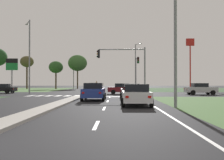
{
  "coord_description": "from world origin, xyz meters",
  "views": [
    {
      "loc": [
        4.27,
        -5.28,
        1.62
      ],
      "look_at": [
        3.69,
        26.22,
        1.98
      ],
      "focal_mm": 39.13,
      "sensor_mm": 36.0,
      "label": 1
    }
  ],
  "objects_px": {
    "car_black_fourth": "(1,88)",
    "traffic_signal_far_right": "(137,68)",
    "pedestrian_at_median": "(96,84)",
    "treeline_second": "(27,62)",
    "fastfood_pole_sign": "(190,52)",
    "car_blue_sixth": "(94,91)",
    "fuel_price_totem": "(12,68)",
    "street_lamp_fourth": "(74,73)",
    "car_teal_third": "(92,86)",
    "treeline_fourth": "(78,63)",
    "car_white_fifth": "(136,95)",
    "street_lamp_third": "(136,65)",
    "traffic_signal_near_right": "(127,62)",
    "treeline_third": "(56,67)",
    "car_maroon_near": "(123,89)",
    "street_lamp_near": "(174,18)",
    "car_silver_seventh": "(200,89)",
    "car_grey_second": "(131,91)",
    "street_lamp_second": "(29,53)"
  },
  "relations": [
    {
      "from": "car_black_fourth",
      "to": "pedestrian_at_median",
      "type": "xyz_separation_m",
      "value": [
        13.68,
        12.03,
        0.53
      ]
    },
    {
      "from": "car_maroon_near",
      "to": "fastfood_pole_sign",
      "type": "xyz_separation_m",
      "value": [
        15.48,
        19.54,
        7.58
      ]
    },
    {
      "from": "car_grey_second",
      "to": "traffic_signal_near_right",
      "type": "distance_m",
      "value": 5.28
    },
    {
      "from": "street_lamp_near",
      "to": "treeline_fourth",
      "type": "distance_m",
      "value": 52.63
    },
    {
      "from": "car_maroon_near",
      "to": "street_lamp_fourth",
      "type": "bearing_deg",
      "value": -159.44
    },
    {
      "from": "street_lamp_fourth",
      "to": "car_teal_third",
      "type": "bearing_deg",
      "value": -28.24
    },
    {
      "from": "car_blue_sixth",
      "to": "street_lamp_near",
      "type": "distance_m",
      "value": 10.07
    },
    {
      "from": "traffic_signal_near_right",
      "to": "treeline_fourth",
      "type": "distance_m",
      "value": 40.01
    },
    {
      "from": "pedestrian_at_median",
      "to": "treeline_second",
      "type": "distance_m",
      "value": 24.99
    },
    {
      "from": "car_white_fifth",
      "to": "fuel_price_totem",
      "type": "height_order",
      "value": "fuel_price_totem"
    },
    {
      "from": "car_black_fourth",
      "to": "street_lamp_near",
      "type": "xyz_separation_m",
      "value": [
        21.51,
        -20.85,
        5.19
      ]
    },
    {
      "from": "fastfood_pole_sign",
      "to": "car_blue_sixth",
      "type": "bearing_deg",
      "value": -120.11
    },
    {
      "from": "car_black_fourth",
      "to": "treeline_second",
      "type": "height_order",
      "value": "treeline_second"
    },
    {
      "from": "car_white_fifth",
      "to": "street_lamp_near",
      "type": "distance_m",
      "value": 5.83
    },
    {
      "from": "pedestrian_at_median",
      "to": "treeline_third",
      "type": "distance_m",
      "value": 19.43
    },
    {
      "from": "car_black_fourth",
      "to": "car_blue_sixth",
      "type": "height_order",
      "value": "car_blue_sixth"
    },
    {
      "from": "traffic_signal_far_right",
      "to": "treeline_second",
      "type": "distance_m",
      "value": 35.71
    },
    {
      "from": "car_silver_seventh",
      "to": "pedestrian_at_median",
      "type": "distance_m",
      "value": 21.92
    },
    {
      "from": "fastfood_pole_sign",
      "to": "treeline_second",
      "type": "xyz_separation_m",
      "value": [
        -39.91,
        9.2,
        -1.29
      ]
    },
    {
      "from": "car_maroon_near",
      "to": "treeline_fourth",
      "type": "height_order",
      "value": "treeline_fourth"
    },
    {
      "from": "traffic_signal_near_right",
      "to": "treeline_third",
      "type": "relative_size",
      "value": 0.79
    },
    {
      "from": "car_white_fifth",
      "to": "street_lamp_third",
      "type": "relative_size",
      "value": 0.46
    },
    {
      "from": "treeline_third",
      "to": "treeline_second",
      "type": "bearing_deg",
      "value": -178.43
    },
    {
      "from": "pedestrian_at_median",
      "to": "fuel_price_totem",
      "type": "relative_size",
      "value": 0.35
    },
    {
      "from": "traffic_signal_far_right",
      "to": "fuel_price_totem",
      "type": "distance_m",
      "value": 19.74
    },
    {
      "from": "pedestrian_at_median",
      "to": "traffic_signal_far_right",
      "type": "bearing_deg",
      "value": -90.96
    },
    {
      "from": "car_white_fifth",
      "to": "traffic_signal_near_right",
      "type": "height_order",
      "value": "traffic_signal_near_right"
    },
    {
      "from": "car_grey_second",
      "to": "street_lamp_second",
      "type": "xyz_separation_m",
      "value": [
        -13.93,
        10.08,
        5.09
      ]
    },
    {
      "from": "traffic_signal_near_right",
      "to": "fuel_price_totem",
      "type": "bearing_deg",
      "value": 153.4
    },
    {
      "from": "treeline_third",
      "to": "fuel_price_totem",
      "type": "bearing_deg",
      "value": -90.58
    },
    {
      "from": "car_silver_seventh",
      "to": "street_lamp_near",
      "type": "relative_size",
      "value": 0.39
    },
    {
      "from": "car_maroon_near",
      "to": "car_silver_seventh",
      "type": "height_order",
      "value": "car_silver_seventh"
    },
    {
      "from": "fuel_price_totem",
      "to": "treeline_third",
      "type": "relative_size",
      "value": 0.74
    },
    {
      "from": "car_blue_sixth",
      "to": "fuel_price_totem",
      "type": "bearing_deg",
      "value": 133.49
    },
    {
      "from": "car_black_fourth",
      "to": "pedestrian_at_median",
      "type": "bearing_deg",
      "value": -48.68
    },
    {
      "from": "car_grey_second",
      "to": "street_lamp_fourth",
      "type": "xyz_separation_m",
      "value": [
        -13.86,
        45.8,
        3.77
      ]
    },
    {
      "from": "fastfood_pole_sign",
      "to": "treeline_fourth",
      "type": "bearing_deg",
      "value": 155.4
    },
    {
      "from": "car_blue_sixth",
      "to": "car_silver_seventh",
      "type": "distance_m",
      "value": 17.52
    },
    {
      "from": "car_blue_sixth",
      "to": "fuel_price_totem",
      "type": "distance_m",
      "value": 20.75
    },
    {
      "from": "traffic_signal_near_right",
      "to": "car_white_fifth",
      "type": "bearing_deg",
      "value": -89.33
    },
    {
      "from": "fuel_price_totem",
      "to": "treeline_second",
      "type": "distance_m",
      "value": 27.32
    },
    {
      "from": "car_white_fifth",
      "to": "car_blue_sixth",
      "type": "bearing_deg",
      "value": 123.88
    },
    {
      "from": "car_blue_sixth",
      "to": "treeline_fourth",
      "type": "bearing_deg",
      "value": 101.04
    },
    {
      "from": "car_maroon_near",
      "to": "traffic_signal_near_right",
      "type": "relative_size",
      "value": 0.75
    },
    {
      "from": "car_teal_third",
      "to": "fuel_price_totem",
      "type": "relative_size",
      "value": 0.8
    },
    {
      "from": "car_white_fifth",
      "to": "street_lamp_third",
      "type": "bearing_deg",
      "value": 85.4
    },
    {
      "from": "car_black_fourth",
      "to": "traffic_signal_far_right",
      "type": "height_order",
      "value": "traffic_signal_far_right"
    },
    {
      "from": "traffic_signal_near_right",
      "to": "treeline_third",
      "type": "bearing_deg",
      "value": 116.09
    },
    {
      "from": "street_lamp_near",
      "to": "street_lamp_third",
      "type": "xyz_separation_m",
      "value": [
        0.17,
        33.4,
        -0.63
      ]
    },
    {
      "from": "car_maroon_near",
      "to": "fuel_price_totem",
      "type": "relative_size",
      "value": 0.81
    }
  ]
}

